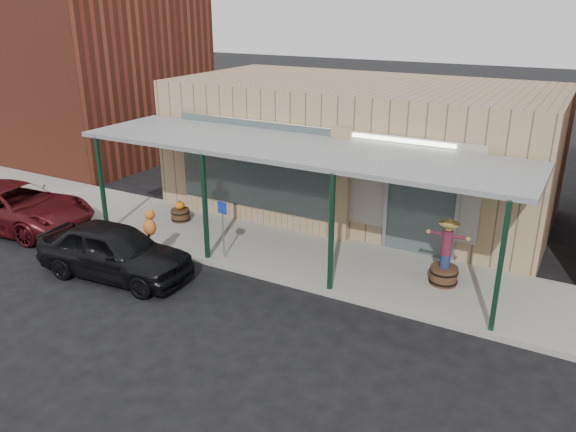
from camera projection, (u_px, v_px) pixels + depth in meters
The scene contains 10 objects.
ground at pixel (215, 316), 12.47m from camera, with size 120.00×120.00×0.00m, color black.
sidewalk at pixel (293, 254), 15.38m from camera, with size 40.00×3.20×0.15m, color gray.
storefront at pixel (360, 147), 18.39m from camera, with size 12.00×6.25×4.20m.
awning at pixel (292, 150), 14.31m from camera, with size 12.00×3.00×3.04m.
block_buildings_near at pixel (434, 96), 17.73m from camera, with size 61.00×8.00×8.00m.
barrel_scarecrow at pixel (445, 262), 13.40m from camera, with size 0.98×0.87×1.70m.
barrel_pumpkin at pixel (180, 213), 17.48m from camera, with size 0.57×0.57×0.67m.
handicap_sign at pixel (223, 222), 14.68m from camera, with size 0.32×0.08×1.55m.
parked_sedan at pixel (115, 251), 14.07m from camera, with size 4.21×2.10×1.58m.
car_maroon at pixel (15, 207), 17.15m from camera, with size 2.29×4.98×1.38m, color #4F0F14.
Camera 1 is at (6.74, -8.70, 6.48)m, focal length 35.00 mm.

